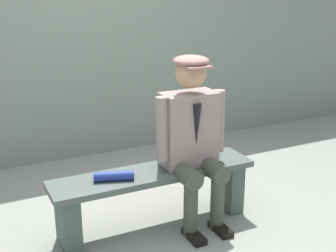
% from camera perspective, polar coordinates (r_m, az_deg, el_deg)
% --- Properties ---
extents(ground_plane, '(30.00, 30.00, 0.00)m').
position_cam_1_polar(ground_plane, '(3.78, -1.69, -12.33)').
color(ground_plane, gray).
extents(bench, '(1.64, 0.37, 0.48)m').
position_cam_1_polar(bench, '(3.62, -1.74, -7.87)').
color(bench, '#49554F').
rests_on(bench, ground).
extents(seated_man, '(0.61, 0.57, 1.36)m').
position_cam_1_polar(seated_man, '(3.54, 3.05, -0.88)').
color(seated_man, gray).
rests_on(seated_man, ground).
extents(rolled_magazine, '(0.30, 0.16, 0.07)m').
position_cam_1_polar(rolled_magazine, '(3.40, -6.81, -6.28)').
color(rolled_magazine, navy).
rests_on(rolled_magazine, bench).
extents(stadium_wall, '(12.00, 0.24, 1.81)m').
position_cam_1_polar(stadium_wall, '(5.12, -10.55, 6.34)').
color(stadium_wall, gray).
rests_on(stadium_wall, ground).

